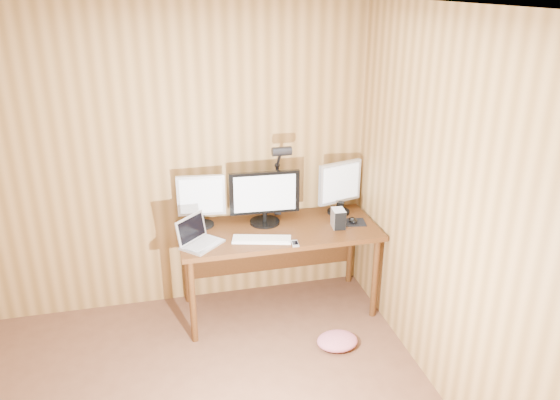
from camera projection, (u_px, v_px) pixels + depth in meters
name	position (u px, v px, depth m)	size (l,w,h in m)	color
room_shell	(166.00, 295.00, 2.54)	(4.00, 4.00, 4.00)	brown
desk	(277.00, 238.00, 4.51)	(1.60, 0.70, 0.75)	#48260F
monitor_center	(265.00, 197.00, 4.42)	(0.57, 0.25, 0.45)	black
monitor_left	(201.00, 199.00, 4.37)	(0.38, 0.18, 0.43)	black
monitor_right	(340.00, 186.00, 4.61)	(0.40, 0.19, 0.46)	black
laptop	(198.00, 238.00, 4.12)	(0.38, 0.38, 0.22)	silver
keyboard	(262.00, 239.00, 4.20)	(0.47, 0.25, 0.02)	white
mousepad	(353.00, 222.00, 4.51)	(0.20, 0.17, 0.00)	black
mouse	(353.00, 220.00, 4.51)	(0.07, 0.11, 0.04)	black
hard_drive	(338.00, 218.00, 4.40)	(0.11, 0.15, 0.15)	silver
phone	(295.00, 243.00, 4.14)	(0.06, 0.11, 0.01)	silver
speaker	(341.00, 209.00, 4.60)	(0.05, 0.05, 0.13)	black
desk_lamp	(280.00, 170.00, 4.46)	(0.16, 0.22, 0.68)	black
fabric_pile	(337.00, 341.00, 4.17)	(0.32, 0.26, 0.10)	#BC5B6C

